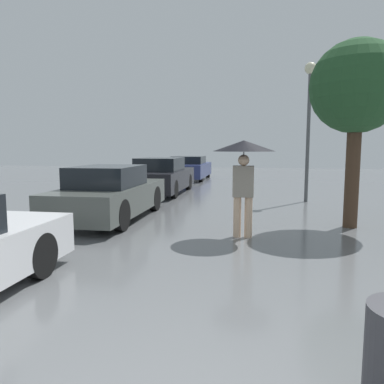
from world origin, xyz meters
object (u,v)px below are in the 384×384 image
at_px(parked_car_third, 161,177).
at_px(tree, 357,89).
at_px(parked_car_farthest, 189,168).
at_px(street_lamp, 309,105).
at_px(parked_car_second, 110,194).
at_px(pedestrian, 244,158).

relative_size(parked_car_third, tree, 1.13).
relative_size(parked_car_farthest, tree, 1.12).
xyz_separation_m(parked_car_third, tree, (5.56, -5.22, 2.31)).
height_order(parked_car_third, street_lamp, street_lamp).
bearing_deg(parked_car_second, pedestrian, -22.63).
relative_size(parked_car_second, parked_car_farthest, 0.95).
xyz_separation_m(parked_car_second, street_lamp, (5.05, 3.77, 2.43)).
relative_size(pedestrian, parked_car_second, 0.45).
relative_size(parked_car_third, parked_car_farthest, 1.01).
bearing_deg(tree, parked_car_farthest, 116.11).
height_order(parked_car_second, parked_car_third, parked_car_third).
relative_size(parked_car_second, street_lamp, 0.97).
relative_size(parked_car_farthest, street_lamp, 1.02).
bearing_deg(parked_car_farthest, parked_car_second, -89.61).
bearing_deg(parked_car_second, parked_car_farthest, 90.39).
xyz_separation_m(pedestrian, parked_car_second, (-3.23, 1.35, -0.93)).
height_order(tree, street_lamp, street_lamp).
distance_m(parked_car_second, parked_car_farthest, 11.35).
bearing_deg(pedestrian, street_lamp, 70.40).
distance_m(parked_car_third, street_lamp, 5.82).
bearing_deg(pedestrian, parked_car_second, 157.37).
xyz_separation_m(pedestrian, street_lamp, (1.82, 5.12, 1.50)).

